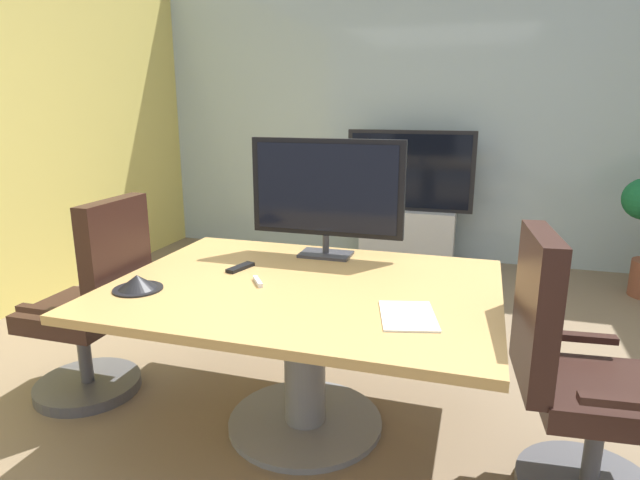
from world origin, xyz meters
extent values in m
plane|color=#7A664C|center=(0.00, 0.00, 0.00)|extent=(7.14, 7.14, 0.00)
cube|color=#9EB2B7|center=(0.00, 3.07, 1.49)|extent=(5.41, 0.10, 2.98)
cube|color=#B2894C|center=(-0.08, -0.17, 0.72)|extent=(1.76, 1.33, 0.04)
cylinder|color=slate|center=(-0.08, -0.17, 0.35)|extent=(0.20, 0.20, 0.70)
cylinder|color=slate|center=(-0.08, -0.17, 0.01)|extent=(0.76, 0.76, 0.03)
cylinder|color=#4C4C51|center=(-1.33, -0.22, 0.03)|extent=(0.56, 0.56, 0.06)
cylinder|color=#4C4C51|center=(-1.33, -0.22, 0.24)|extent=(0.07, 0.07, 0.36)
cube|color=black|center=(-1.33, -0.22, 0.46)|extent=(0.48, 0.48, 0.10)
cube|color=black|center=(-1.06, -0.22, 0.79)|extent=(0.09, 0.46, 0.60)
cube|color=black|center=(-1.31, 0.04, 0.58)|extent=(0.28, 0.05, 0.03)
cube|color=black|center=(-1.31, -0.48, 0.58)|extent=(0.28, 0.05, 0.03)
cylinder|color=#4C4C51|center=(1.18, -0.30, 0.24)|extent=(0.07, 0.07, 0.36)
cube|color=black|center=(1.18, -0.30, 0.46)|extent=(0.52, 0.52, 0.10)
cube|color=black|center=(0.91, -0.33, 0.79)|extent=(0.13, 0.46, 0.60)
cube|color=black|center=(1.19, -0.56, 0.58)|extent=(0.28, 0.08, 0.03)
cube|color=black|center=(1.14, -0.05, 0.58)|extent=(0.28, 0.08, 0.03)
cube|color=#333338|center=(-0.11, 0.32, 0.74)|extent=(0.28, 0.18, 0.02)
cylinder|color=#333338|center=(-0.11, 0.32, 0.80)|extent=(0.04, 0.04, 0.10)
cube|color=black|center=(-0.11, 0.33, 1.11)|extent=(0.84, 0.04, 0.52)
cube|color=black|center=(-0.11, 0.31, 1.11)|extent=(0.77, 0.01, 0.47)
cube|color=#B7BABC|center=(0.02, 2.72, 0.28)|extent=(0.90, 0.36, 0.55)
cube|color=black|center=(0.02, 2.70, 0.93)|extent=(1.20, 0.06, 0.76)
cube|color=black|center=(0.02, 2.66, 0.93)|extent=(1.12, 0.01, 0.69)
cone|color=black|center=(-0.77, -0.46, 0.77)|extent=(0.19, 0.19, 0.07)
cylinder|color=black|center=(-0.77, -0.46, 0.74)|extent=(0.22, 0.22, 0.01)
cube|color=black|center=(-0.46, -0.05, 0.75)|extent=(0.09, 0.18, 0.02)
cube|color=silver|center=(-0.28, -0.22, 0.75)|extent=(0.09, 0.12, 0.02)
cube|color=white|center=(0.44, -0.42, 0.74)|extent=(0.28, 0.34, 0.01)
camera|label=1|loc=(0.68, -2.38, 1.55)|focal=29.83mm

